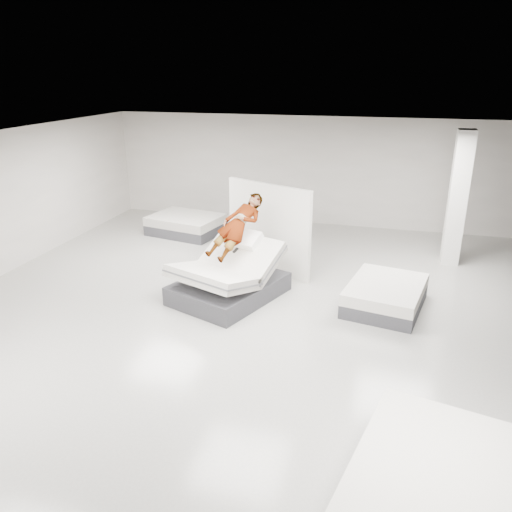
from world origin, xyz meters
name	(u,v)px	position (x,y,z in m)	size (l,w,h in m)	color
room	(237,246)	(0.00, 0.00, 1.60)	(14.00, 14.04, 3.20)	#ABAAA2
hero_bed	(229,279)	(-0.58, 1.20, 0.42)	(2.33, 2.65, 1.29)	#393A3E
person	(238,234)	(-0.47, 1.49, 1.30)	(0.62, 0.41, 1.70)	slate
remote	(235,250)	(-0.39, 1.09, 1.10)	(0.05, 0.14, 0.03)	black
divider_panel	(268,229)	(-0.15, 2.83, 1.04)	(2.29, 0.10, 2.08)	silver
flat_bed_right_far	(385,295)	(2.56, 1.60, 0.25)	(1.68, 2.04, 0.50)	#393A3E
flat_bed_right_near	(435,490)	(3.20, -3.34, 0.30)	(2.12, 2.53, 0.61)	#393A3E
flat_bed_left_far	(186,225)	(-3.12, 4.99, 0.27)	(2.18, 1.80, 0.53)	#393A3E
column	(458,199)	(4.00, 4.50, 1.60)	(0.40, 0.40, 3.20)	silver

